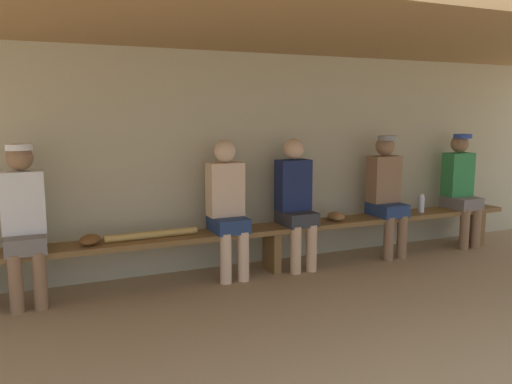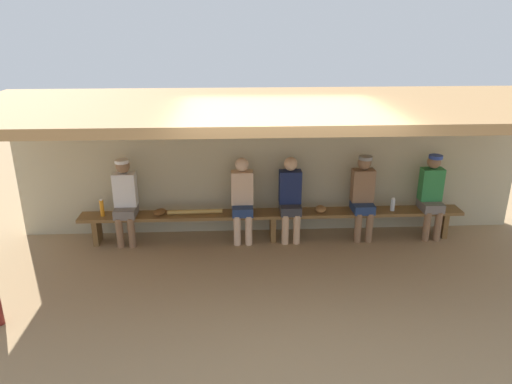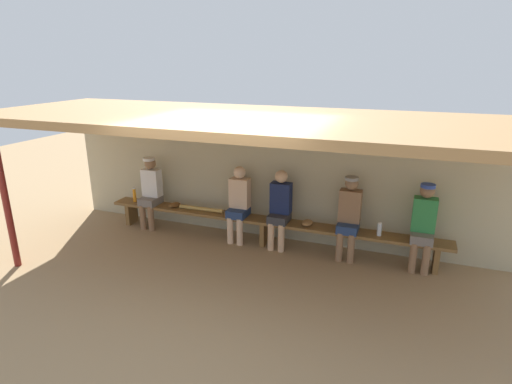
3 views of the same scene
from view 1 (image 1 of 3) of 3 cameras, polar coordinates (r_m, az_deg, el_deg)
ground_plane at (r=4.07m, az=11.52°, el=-14.50°), size 24.00×24.00×0.00m
back_wall at (r=5.51m, az=-0.22°, el=3.62°), size 8.00×0.20×2.20m
dugout_roof at (r=4.38m, az=6.93°, el=17.42°), size 8.00×2.80×0.12m
bench at (r=5.22m, az=1.77°, el=-4.61°), size 6.00×0.36×0.46m
player_near_post at (r=5.90m, az=14.24°, el=0.23°), size 0.34×0.42×1.34m
player_in_white at (r=4.66m, az=-24.30°, el=-2.52°), size 0.34×0.42×1.34m
player_rightmost at (r=6.63m, az=21.72°, el=0.79°), size 0.34×0.42×1.34m
player_in_blue at (r=4.97m, az=-3.19°, el=-1.28°), size 0.34×0.42×1.34m
player_in_red at (r=5.28m, az=4.41°, el=-0.70°), size 0.34×0.42×1.34m
water_bottle_blue at (r=6.22m, az=17.82°, el=-1.24°), size 0.07×0.07×0.21m
baseball_glove_tan at (r=5.55m, az=8.84°, el=-2.67°), size 0.20×0.26×0.09m
baseball_glove_dark_brown at (r=4.72m, az=-17.89°, el=-5.04°), size 0.26×0.29×0.09m
baseball_bat at (r=4.81m, az=-11.44°, el=-4.65°), size 0.85×0.09×0.07m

